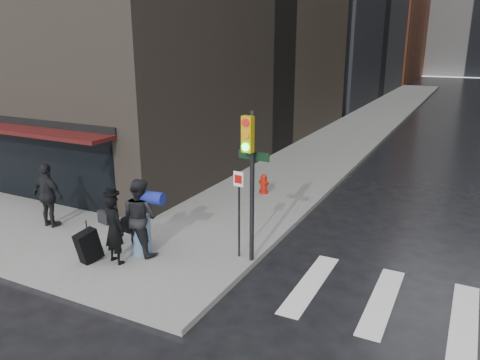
{
  "coord_description": "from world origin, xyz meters",
  "views": [
    {
      "loc": [
        6.39,
        -8.23,
        5.33
      ],
      "look_at": [
        0.28,
        3.78,
        1.3
      ],
      "focal_mm": 35.0,
      "sensor_mm": 36.0,
      "label": 1
    }
  ],
  "objects_px": {
    "man_greycoat": "(48,195)",
    "traffic_light": "(249,167)",
    "man_overcoat": "(109,231)",
    "fire_hydrant": "(264,185)",
    "man_jeans": "(140,217)"
  },
  "relations": [
    {
      "from": "man_overcoat",
      "to": "fire_hydrant",
      "type": "height_order",
      "value": "man_overcoat"
    },
    {
      "from": "man_overcoat",
      "to": "traffic_light",
      "type": "height_order",
      "value": "traffic_light"
    },
    {
      "from": "man_overcoat",
      "to": "man_jeans",
      "type": "distance_m",
      "value": 0.85
    },
    {
      "from": "man_overcoat",
      "to": "fire_hydrant",
      "type": "xyz_separation_m",
      "value": [
        1.12,
        6.58,
        -0.49
      ]
    },
    {
      "from": "fire_hydrant",
      "to": "man_jeans",
      "type": "bearing_deg",
      "value": -97.47
    },
    {
      "from": "fire_hydrant",
      "to": "man_overcoat",
      "type": "bearing_deg",
      "value": -99.7
    },
    {
      "from": "fire_hydrant",
      "to": "man_greycoat",
      "type": "bearing_deg",
      "value": -127.21
    },
    {
      "from": "man_overcoat",
      "to": "man_jeans",
      "type": "bearing_deg",
      "value": -103.46
    },
    {
      "from": "man_greycoat",
      "to": "fire_hydrant",
      "type": "bearing_deg",
      "value": -125.56
    },
    {
      "from": "traffic_light",
      "to": "man_jeans",
      "type": "bearing_deg",
      "value": -155.98
    },
    {
      "from": "fire_hydrant",
      "to": "traffic_light",
      "type": "bearing_deg",
      "value": -69.81
    },
    {
      "from": "man_greycoat",
      "to": "traffic_light",
      "type": "bearing_deg",
      "value": -172.87
    },
    {
      "from": "traffic_light",
      "to": "fire_hydrant",
      "type": "bearing_deg",
      "value": 116.65
    },
    {
      "from": "man_greycoat",
      "to": "man_jeans",
      "type": "bearing_deg",
      "value": 177.7
    },
    {
      "from": "man_jeans",
      "to": "fire_hydrant",
      "type": "relative_size",
      "value": 2.81
    }
  ]
}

